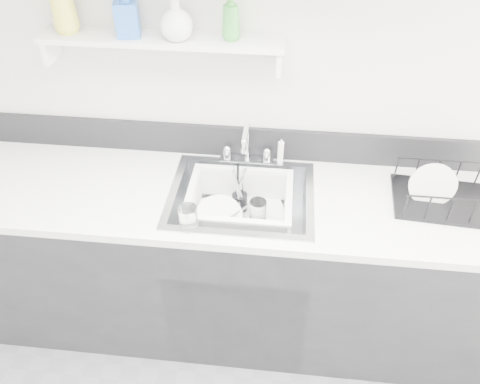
# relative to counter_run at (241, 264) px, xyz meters

# --- Properties ---
(room_shell) EXTENTS (3.50, 3.00, 2.60)m
(room_shell) POSITION_rel_counter_run_xyz_m (0.00, -0.80, 1.22)
(room_shell) COLOR silver
(room_shell) RESTS_ON ground
(counter_run) EXTENTS (3.20, 0.62, 0.92)m
(counter_run) POSITION_rel_counter_run_xyz_m (0.00, 0.00, 0.00)
(counter_run) COLOR black
(counter_run) RESTS_ON ground
(backsplash) EXTENTS (3.20, 0.02, 0.16)m
(backsplash) POSITION_rel_counter_run_xyz_m (0.00, 0.30, 0.54)
(backsplash) COLOR black
(backsplash) RESTS_ON counter_run
(sink) EXTENTS (0.64, 0.52, 0.20)m
(sink) POSITION_rel_counter_run_xyz_m (0.00, 0.00, 0.37)
(sink) COLOR silver
(sink) RESTS_ON counter_run
(faucet) EXTENTS (0.26, 0.18, 0.23)m
(faucet) POSITION_rel_counter_run_xyz_m (0.00, 0.25, 0.52)
(faucet) COLOR silver
(faucet) RESTS_ON counter_run
(side_sprayer) EXTENTS (0.03, 0.03, 0.14)m
(side_sprayer) POSITION_rel_counter_run_xyz_m (0.16, 0.25, 0.53)
(side_sprayer) COLOR white
(side_sprayer) RESTS_ON counter_run
(wall_shelf) EXTENTS (1.00, 0.16, 0.12)m
(wall_shelf) POSITION_rel_counter_run_xyz_m (-0.35, 0.23, 1.05)
(wall_shelf) COLOR silver
(wall_shelf) RESTS_ON room_shell
(wash_tub) EXTENTS (0.55, 0.49, 0.18)m
(wash_tub) POSITION_rel_counter_run_xyz_m (-0.01, 0.01, 0.38)
(wash_tub) COLOR white
(wash_tub) RESTS_ON sink
(plate_stack) EXTENTS (0.26, 0.25, 0.10)m
(plate_stack) POSITION_rel_counter_run_xyz_m (-0.09, -0.04, 0.33)
(plate_stack) COLOR white
(plate_stack) RESTS_ON wash_tub
(utensil_cup) EXTENTS (0.07, 0.07, 0.24)m
(utensil_cup) POSITION_rel_counter_run_xyz_m (-0.02, 0.08, 0.36)
(utensil_cup) COLOR black
(utensil_cup) RESTS_ON wash_tub
(ladle) EXTENTS (0.27, 0.21, 0.07)m
(ladle) POSITION_rel_counter_run_xyz_m (-0.05, -0.00, 0.34)
(ladle) COLOR silver
(ladle) RESTS_ON wash_tub
(tumbler_in_tub) EXTENTS (0.09, 0.09, 0.11)m
(tumbler_in_tub) POSITION_rel_counter_run_xyz_m (0.08, 0.01, 0.36)
(tumbler_in_tub) COLOR white
(tumbler_in_tub) RESTS_ON wash_tub
(tumbler_counter) EXTENTS (0.08, 0.08, 0.11)m
(tumbler_counter) POSITION_rel_counter_run_xyz_m (-0.19, -0.22, 0.51)
(tumbler_counter) COLOR white
(tumbler_counter) RESTS_ON counter_run
(dish_rack) EXTENTS (0.42, 0.33, 0.14)m
(dish_rack) POSITION_rel_counter_run_xyz_m (0.86, 0.05, 0.53)
(dish_rack) COLOR black
(dish_rack) RESTS_ON counter_run
(bowl_small) EXTENTS (0.11, 0.11, 0.03)m
(bowl_small) POSITION_rel_counter_run_xyz_m (0.07, -0.07, 0.32)
(bowl_small) COLOR white
(bowl_small) RESTS_ON wash_tub
(soap_bottle_b) EXTENTS (0.11, 0.11, 0.20)m
(soap_bottle_b) POSITION_rel_counter_run_xyz_m (-0.48, 0.23, 1.17)
(soap_bottle_b) COLOR blue
(soap_bottle_b) RESTS_ON wall_shelf
(soap_bottle_c) EXTENTS (0.15, 0.15, 0.17)m
(soap_bottle_c) POSITION_rel_counter_run_xyz_m (-0.28, 0.21, 1.15)
(soap_bottle_c) COLOR silver
(soap_bottle_c) RESTS_ON wall_shelf
(soap_bottle_d) EXTENTS (0.08, 0.08, 0.19)m
(soap_bottle_d) POSITION_rel_counter_run_xyz_m (-0.07, 0.23, 1.16)
(soap_bottle_d) COLOR green
(soap_bottle_d) RESTS_ON wall_shelf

